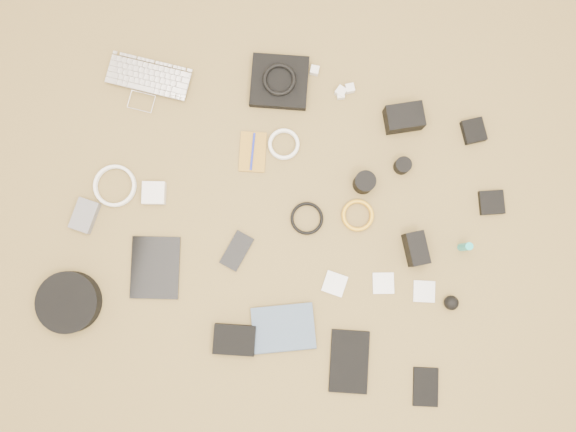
% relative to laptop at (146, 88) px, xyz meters
% --- Properties ---
extents(room_shell, '(4.04, 4.04, 2.58)m').
position_rel_laptop_xyz_m(room_shell, '(0.55, -0.35, 1.24)').
color(room_shell, olive).
rests_on(room_shell, ground).
extents(laptop, '(0.30, 0.21, 0.02)m').
position_rel_laptop_xyz_m(laptop, '(0.00, 0.00, 0.00)').
color(laptop, silver).
rests_on(laptop, ground).
extents(headphone_pouch, '(0.22, 0.21, 0.03)m').
position_rel_laptop_xyz_m(headphone_pouch, '(0.45, 0.11, 0.01)').
color(headphone_pouch, black).
rests_on(headphone_pouch, ground).
extents(headphones, '(0.13, 0.13, 0.01)m').
position_rel_laptop_xyz_m(headphones, '(0.45, 0.11, 0.03)').
color(headphones, black).
rests_on(headphones, headphone_pouch).
extents(charger_a, '(0.03, 0.03, 0.03)m').
position_rel_laptop_xyz_m(charger_a, '(0.56, 0.18, 0.00)').
color(charger_a, silver).
rests_on(charger_a, ground).
extents(charger_b, '(0.04, 0.04, 0.03)m').
position_rel_laptop_xyz_m(charger_b, '(0.69, 0.14, 0.00)').
color(charger_b, silver).
rests_on(charger_b, ground).
extents(charger_c, '(0.03, 0.03, 0.02)m').
position_rel_laptop_xyz_m(charger_c, '(0.67, 0.11, 0.00)').
color(charger_c, silver).
rests_on(charger_c, ground).
extents(charger_d, '(0.04, 0.04, 0.03)m').
position_rel_laptop_xyz_m(charger_d, '(0.66, 0.12, 0.00)').
color(charger_d, silver).
rests_on(charger_d, ground).
extents(dslr_camera, '(0.15, 0.12, 0.07)m').
position_rel_laptop_xyz_m(dslr_camera, '(0.89, 0.06, 0.02)').
color(dslr_camera, black).
rests_on(dslr_camera, ground).
extents(lens_pouch, '(0.10, 0.10, 0.03)m').
position_rel_laptop_xyz_m(lens_pouch, '(1.14, 0.07, 0.00)').
color(lens_pouch, black).
rests_on(lens_pouch, ground).
extents(notebook_olive, '(0.11, 0.15, 0.01)m').
position_rel_laptop_xyz_m(notebook_olive, '(0.41, -0.15, -0.01)').
color(notebook_olive, olive).
rests_on(notebook_olive, ground).
extents(pen_blue, '(0.02, 0.13, 0.01)m').
position_rel_laptop_xyz_m(pen_blue, '(0.41, -0.15, 0.00)').
color(pen_blue, '#1521AC').
rests_on(pen_blue, notebook_olive).
extents(cable_white_a, '(0.14, 0.14, 0.01)m').
position_rel_laptop_xyz_m(cable_white_a, '(0.51, -0.10, -0.00)').
color(cable_white_a, white).
rests_on(cable_white_a, ground).
extents(lens_a, '(0.08, 0.08, 0.08)m').
position_rel_laptop_xyz_m(lens_a, '(0.80, -0.18, 0.03)').
color(lens_a, black).
rests_on(lens_a, ground).
extents(lens_b, '(0.07, 0.07, 0.05)m').
position_rel_laptop_xyz_m(lens_b, '(0.92, -0.10, 0.01)').
color(lens_b, black).
rests_on(lens_b, ground).
extents(card_reader, '(0.10, 0.10, 0.02)m').
position_rel_laptop_xyz_m(card_reader, '(1.24, -0.16, -0.00)').
color(card_reader, black).
rests_on(card_reader, ground).
extents(power_brick, '(0.09, 0.09, 0.03)m').
position_rel_laptop_xyz_m(power_brick, '(0.11, -0.35, 0.01)').
color(power_brick, silver).
rests_on(power_brick, ground).
extents(cable_white_b, '(0.18, 0.18, 0.01)m').
position_rel_laptop_xyz_m(cable_white_b, '(-0.03, -0.35, -0.01)').
color(cable_white_b, white).
rests_on(cable_white_b, ground).
extents(cable_black, '(0.14, 0.14, 0.01)m').
position_rel_laptop_xyz_m(cable_black, '(0.63, -0.34, -0.01)').
color(cable_black, black).
rests_on(cable_black, ground).
extents(cable_yellow, '(0.14, 0.14, 0.01)m').
position_rel_laptop_xyz_m(cable_yellow, '(0.80, -0.29, -0.01)').
color(cable_yellow, gold).
rests_on(cable_yellow, ground).
extents(flash, '(0.10, 0.13, 0.08)m').
position_rel_laptop_xyz_m(flash, '(1.01, -0.37, 0.03)').
color(flash, black).
rests_on(flash, ground).
extents(lens_cleaner, '(0.03, 0.03, 0.09)m').
position_rel_laptop_xyz_m(lens_cleaner, '(1.16, -0.33, 0.03)').
color(lens_cleaner, '#19A5A3').
rests_on(lens_cleaner, ground).
extents(battery_charger, '(0.08, 0.12, 0.03)m').
position_rel_laptop_xyz_m(battery_charger, '(-0.10, -0.47, 0.00)').
color(battery_charger, '#5D5C62').
rests_on(battery_charger, ground).
extents(tablet, '(0.20, 0.23, 0.01)m').
position_rel_laptop_xyz_m(tablet, '(0.16, -0.60, -0.01)').
color(tablet, black).
rests_on(tablet, ground).
extents(phone, '(0.10, 0.14, 0.01)m').
position_rel_laptop_xyz_m(phone, '(0.42, -0.49, -0.01)').
color(phone, black).
rests_on(phone, ground).
extents(filter_case_left, '(0.08, 0.08, 0.01)m').
position_rel_laptop_xyz_m(filter_case_left, '(0.77, -0.53, -0.01)').
color(filter_case_left, silver).
rests_on(filter_case_left, ground).
extents(filter_case_mid, '(0.08, 0.08, 0.01)m').
position_rel_laptop_xyz_m(filter_case_mid, '(0.93, -0.50, -0.01)').
color(filter_case_mid, silver).
rests_on(filter_case_mid, ground).
extents(filter_case_right, '(0.08, 0.08, 0.01)m').
position_rel_laptop_xyz_m(filter_case_right, '(1.07, -0.50, -0.01)').
color(filter_case_right, silver).
rests_on(filter_case_right, ground).
extents(air_blower, '(0.06, 0.06, 0.05)m').
position_rel_laptop_xyz_m(air_blower, '(1.16, -0.52, 0.01)').
color(air_blower, black).
rests_on(air_blower, ground).
extents(headphone_case, '(0.21, 0.21, 0.06)m').
position_rel_laptop_xyz_m(headphone_case, '(-0.09, -0.76, 0.02)').
color(headphone_case, black).
rests_on(headphone_case, ground).
extents(drive_case, '(0.15, 0.11, 0.03)m').
position_rel_laptop_xyz_m(drive_case, '(0.48, -0.78, 0.01)').
color(drive_case, black).
rests_on(drive_case, ground).
extents(paperback, '(0.24, 0.21, 0.02)m').
position_rel_laptop_xyz_m(paperback, '(0.65, -0.78, -0.00)').
color(paperback, '#3E5068').
rests_on(paperback, ground).
extents(notebook_black_a, '(0.15, 0.22, 0.01)m').
position_rel_laptop_xyz_m(notebook_black_a, '(0.86, -0.78, -0.00)').
color(notebook_black_a, black).
rests_on(notebook_black_a, ground).
extents(notebook_black_b, '(0.10, 0.14, 0.01)m').
position_rel_laptop_xyz_m(notebook_black_b, '(1.12, -0.81, -0.01)').
color(notebook_black_b, black).
rests_on(notebook_black_b, ground).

